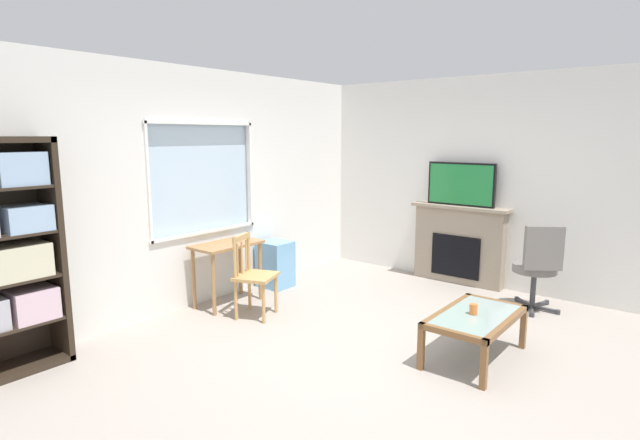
{
  "coord_description": "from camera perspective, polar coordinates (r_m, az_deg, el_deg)",
  "views": [
    {
      "loc": [
        -3.56,
        -2.4,
        1.96
      ],
      "look_at": [
        0.12,
        0.55,
        1.15
      ],
      "focal_mm": 28.01,
      "sensor_mm": 36.0,
      "label": 1
    }
  ],
  "objects": [
    {
      "name": "ground",
      "position": [
        4.73,
        4.44,
        -14.96
      ],
      "size": [
        6.5,
        5.6,
        0.02
      ],
      "primitive_type": "cube",
      "color": "#9E9389"
    },
    {
      "name": "wall_back_with_window",
      "position": [
        5.93,
        -14.15,
        3.41
      ],
      "size": [
        5.5,
        0.15,
        2.71
      ],
      "color": "silver",
      "rests_on": "ground"
    },
    {
      "name": "wall_right",
      "position": [
        6.84,
        18.05,
        4.13
      ],
      "size": [
        0.12,
        4.8,
        2.71
      ],
      "primitive_type": "cube",
      "color": "silver",
      "rests_on": "ground"
    },
    {
      "name": "desk_under_window",
      "position": [
        5.88,
        -10.56,
        -3.92
      ],
      "size": [
        0.81,
        0.45,
        0.73
      ],
      "color": "#A37547",
      "rests_on": "ground"
    },
    {
      "name": "wooden_chair",
      "position": [
        5.48,
        -7.69,
        -6.23
      ],
      "size": [
        0.54,
        0.53,
        0.9
      ],
      "color": "tan",
      "rests_on": "ground"
    },
    {
      "name": "plastic_drawer_unit",
      "position": [
        6.55,
        -5.13,
        -5.02
      ],
      "size": [
        0.35,
        0.4,
        0.6
      ],
      "primitive_type": "cube",
      "color": "#72ADDB",
      "rests_on": "ground"
    },
    {
      "name": "fireplace",
      "position": [
        6.9,
        15.55,
        -2.66
      ],
      "size": [
        0.26,
        1.3,
        1.04
      ],
      "color": "gray",
      "rests_on": "ground"
    },
    {
      "name": "tv",
      "position": [
        6.76,
        15.8,
        3.95
      ],
      "size": [
        0.06,
        0.9,
        0.56
      ],
      "color": "black",
      "rests_on": "fireplace"
    },
    {
      "name": "office_chair",
      "position": [
        6.04,
        23.63,
        -4.57
      ],
      "size": [
        0.62,
        0.57,
        1.0
      ],
      "color": "slate",
      "rests_on": "ground"
    },
    {
      "name": "coffee_table",
      "position": [
        4.67,
        17.35,
        -10.87
      ],
      "size": [
        1.03,
        0.59,
        0.41
      ],
      "color": "#8C9E99",
      "rests_on": "ground"
    },
    {
      "name": "sippy_cup",
      "position": [
        4.63,
        17.12,
        -9.7
      ],
      "size": [
        0.07,
        0.07,
        0.09
      ],
      "primitive_type": "cylinder",
      "color": "orange",
      "rests_on": "coffee_table"
    }
  ]
}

